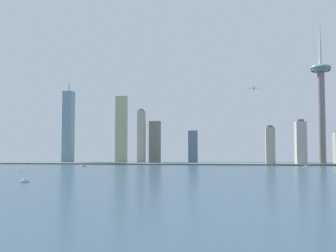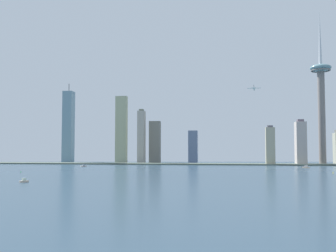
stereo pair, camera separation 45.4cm
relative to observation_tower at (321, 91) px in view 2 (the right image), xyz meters
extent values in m
plane|color=#2D4556|center=(-266.06, -566.14, -155.62)|extent=(6000.00, 6000.00, 0.00)
cube|color=#536054|center=(-266.06, -24.82, -154.33)|extent=(1004.39, 50.18, 2.58)
cylinder|color=slate|center=(0.00, 0.00, -53.50)|extent=(14.69, 14.69, 204.25)
ellipsoid|color=slate|center=(0.00, 0.00, 48.62)|extent=(43.35, 43.35, 15.58)
torus|color=slate|center=(0.00, 0.00, 43.17)|extent=(39.97, 39.97, 3.12)
cone|color=silver|center=(0.00, 0.00, 114.67)|extent=(7.35, 7.35, 116.52)
cube|color=#ABA58A|center=(-110.52, -33.90, -117.06)|extent=(18.25, 12.52, 77.12)
cube|color=#5D5A66|center=(-110.52, -33.90, -76.49)|extent=(10.95, 7.51, 4.03)
cube|color=#B4A8A1|center=(-46.46, -13.43, -111.03)|extent=(20.55, 27.15, 89.18)
cube|color=#5D5360|center=(-46.46, -13.43, -63.90)|extent=(12.33, 16.29, 5.08)
cube|color=#ACB18A|center=(-445.16, 52.11, -76.25)|extent=(26.86, 14.88, 158.75)
cube|color=#AFA79A|center=(-393.38, 37.19, -95.08)|extent=(15.15, 25.47, 121.09)
cube|color=#5A6455|center=(-393.38, 37.19, -32.42)|extent=(9.09, 15.28, 4.22)
cube|color=#6F91A2|center=(-569.63, 33.01, -70.56)|extent=(22.71, 23.72, 170.13)
cylinder|color=#4C4C51|center=(-569.63, 33.01, 23.86)|extent=(1.60, 1.60, 18.69)
cube|color=gray|center=(-366.12, 64.21, -106.14)|extent=(26.15, 18.51, 98.98)
cube|color=slate|center=(-274.99, 62.82, -117.76)|extent=(21.55, 22.78, 75.73)
cube|color=beige|center=(-65.61, -149.75, -154.78)|extent=(13.59, 8.30, 1.69)
cube|color=silver|center=(-65.61, -149.75, -152.44)|extent=(6.34, 4.60, 2.99)
cube|color=beige|center=(-466.82, -143.61, -154.99)|extent=(11.21, 10.24, 1.27)
cube|color=#8D9EB4|center=(-466.82, -143.61, -153.09)|extent=(5.62, 5.35, 2.52)
cube|color=beige|center=(-405.02, -483.14, -154.72)|extent=(7.10, 8.81, 1.80)
cube|color=silver|center=(-405.02, -483.14, -152.65)|extent=(3.72, 4.27, 2.35)
cone|color=green|center=(-490.09, -332.19, -154.20)|extent=(1.15, 1.15, 2.85)
cone|color=yellow|center=(-61.00, -296.70, -154.23)|extent=(1.10, 1.10, 2.80)
cylinder|color=#A9C8C7|center=(-141.65, -35.72, 1.38)|extent=(6.30, 28.06, 2.90)
sphere|color=#A9C8C7|center=(-139.93, -21.86, 1.38)|extent=(2.90, 2.90, 2.90)
cube|color=#A9C8C7|center=(-141.65, -35.72, 2.69)|extent=(27.70, 6.16, 0.50)
cube|color=#A9C8C7|center=(-143.09, -47.35, 1.82)|extent=(9.82, 3.13, 0.40)
cube|color=#2D333D|center=(-143.09, -47.35, 5.33)|extent=(0.74, 2.00, 5.00)
camera|label=1|loc=(-211.87, -848.52, -122.43)|focal=41.56mm
camera|label=2|loc=(-211.42, -848.46, -122.43)|focal=41.56mm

